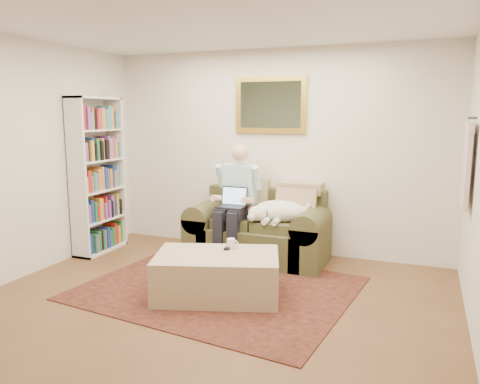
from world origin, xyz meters
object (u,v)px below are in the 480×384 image
Objects in this scene: seated_man at (235,203)px; bookshelf at (97,176)px; coffee_mug at (231,243)px; laptop at (233,202)px; ottoman at (217,275)px; sofa at (258,236)px; sleeping_dog at (280,211)px.

seated_man is 1.84m from bookshelf.
bookshelf is at bearing 163.43° from coffee_mug.
laptop is 1.25m from ottoman.
sofa is 5.15× the size of laptop.
sleeping_dog reaches higher than coffee_mug.
seated_man reaches higher than laptop.
laptop is at bearing -166.36° from sleeping_dog.
laptop reaches higher than sleeping_dog.
laptop is 0.47× the size of sleeping_dog.
laptop is 0.27× the size of ottoman.
sleeping_dog is 0.58× the size of ottoman.
sleeping_dog is at bearing 13.64° from laptop.
bookshelf is at bearing -171.47° from sleeping_dog.
sleeping_dog is (0.30, -0.09, 0.35)m from sofa.
seated_man reaches higher than ottoman.
bookshelf is at bearing 157.28° from ottoman.
seated_man reaches higher than sleeping_dog.
seated_man reaches higher than sofa.
sleeping_dog is at bearing 8.53° from bookshelf.
seated_man is at bearing 8.96° from bookshelf.
sofa is 2.22m from bookshelf.
laptop is at bearing 6.92° from bookshelf.
sofa is 1.42× the size of ottoman.
laptop is 3.28× the size of coffee_mug.
coffee_mug is (0.34, -0.85, -0.26)m from laptop.
sleeping_dog is (0.56, 0.13, -0.10)m from laptop.
bookshelf reaches higher than sofa.
ottoman is at bearing -75.26° from laptop.
bookshelf reaches higher than coffee_mug.
seated_man is 0.56m from sleeping_dog.
seated_man reaches higher than coffee_mug.
seated_man is 1.19× the size of ottoman.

